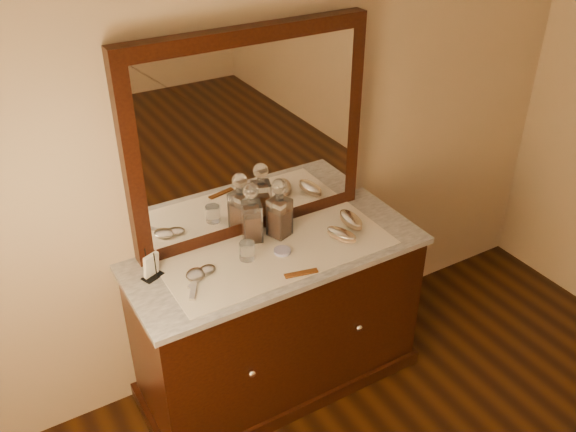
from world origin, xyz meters
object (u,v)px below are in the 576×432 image
at_px(comb, 301,273).
at_px(decanter_left, 252,218).
at_px(pin_dish, 282,251).
at_px(napkin_rack, 151,267).
at_px(brush_far, 351,220).
at_px(hand_mirror_inner, 205,272).
at_px(dresser_cabinet, 278,321).
at_px(brush_near, 342,235).
at_px(hand_mirror_outer, 195,277).
at_px(decanter_right, 280,214).
at_px(mirror_frame, 250,136).

xyz_separation_m(comb, decanter_left, (-0.06, 0.36, 0.11)).
distance_m(pin_dish, napkin_rack, 0.61).
bearing_deg(brush_far, decanter_left, 164.83).
bearing_deg(pin_dish, hand_mirror_inner, 174.77).
bearing_deg(comb, dresser_cabinet, 103.11).
distance_m(pin_dish, brush_near, 0.31).
distance_m(dresser_cabinet, hand_mirror_outer, 0.62).
height_order(dresser_cabinet, napkin_rack, napkin_rack).
bearing_deg(decanter_right, comb, -103.16).
xyz_separation_m(napkin_rack, hand_mirror_outer, (0.16, -0.12, -0.04)).
xyz_separation_m(pin_dish, brush_far, (0.42, 0.04, 0.02)).
height_order(pin_dish, comb, pin_dish).
xyz_separation_m(pin_dish, hand_mirror_inner, (-0.38, 0.03, 0.00)).
xyz_separation_m(decanter_right, hand_mirror_outer, (-0.50, -0.12, -0.11)).
relative_size(dresser_cabinet, pin_dish, 17.11).
height_order(brush_far, hand_mirror_outer, brush_far).
relative_size(decanter_left, brush_far, 1.68).
bearing_deg(hand_mirror_inner, brush_far, 0.31).
xyz_separation_m(mirror_frame, decanter_left, (-0.06, -0.10, -0.38)).
relative_size(dresser_cabinet, comb, 9.01).
bearing_deg(comb, napkin_rack, 163.55).
bearing_deg(decanter_right, dresser_cabinet, -124.71).
height_order(mirror_frame, hand_mirror_inner, mirror_frame).
bearing_deg(hand_mirror_inner, brush_near, -6.58).
bearing_deg(mirror_frame, napkin_rack, -166.83).
bearing_deg(brush_near, decanter_left, 149.96).
distance_m(comb, brush_far, 0.49).
distance_m(napkin_rack, decanter_right, 0.66).
height_order(decanter_right, hand_mirror_outer, decanter_right).
height_order(decanter_right, brush_far, decanter_right).
relative_size(decanter_right, hand_mirror_inner, 1.69).
xyz_separation_m(mirror_frame, hand_mirror_outer, (-0.42, -0.25, -0.49)).
bearing_deg(hand_mirror_inner, hand_mirror_outer, -163.04).
bearing_deg(hand_mirror_inner, mirror_frame, 32.58).
distance_m(comb, hand_mirror_outer, 0.47).
height_order(mirror_frame, decanter_right, mirror_frame).
distance_m(pin_dish, hand_mirror_outer, 0.44).
height_order(comb, decanter_left, decanter_left).
distance_m(decanter_left, hand_mirror_outer, 0.41).
distance_m(dresser_cabinet, hand_mirror_inner, 0.58).
height_order(dresser_cabinet, hand_mirror_inner, hand_mirror_inner).
distance_m(decanter_right, brush_near, 0.32).
xyz_separation_m(mirror_frame, comb, (0.00, -0.46, -0.49)).
distance_m(comb, brush_near, 0.35).
xyz_separation_m(comb, napkin_rack, (-0.58, 0.32, 0.05)).
distance_m(comb, decanter_right, 0.36).
xyz_separation_m(dresser_cabinet, mirror_frame, (0.00, 0.25, 0.94)).
relative_size(comb, brush_far, 0.85).
bearing_deg(brush_far, comb, -152.29).
bearing_deg(brush_near, pin_dish, 171.75).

